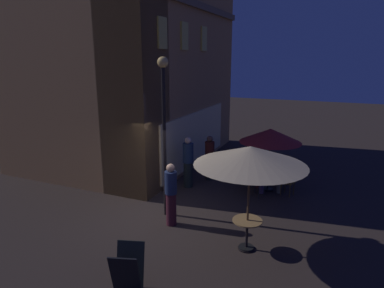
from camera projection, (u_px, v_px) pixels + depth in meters
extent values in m
plane|color=#2E2421|center=(157.00, 218.00, 9.57)|extent=(60.00, 60.00, 0.00)
cube|color=#B5814D|center=(181.00, 78.00, 13.94)|extent=(8.69, 1.67, 7.24)
cube|color=#B5814D|center=(74.00, 81.00, 11.76)|extent=(1.67, 6.60, 7.24)
cube|color=brown|center=(201.00, 6.00, 12.92)|extent=(8.69, 0.12, 0.25)
cube|color=#DBC44F|center=(162.00, 33.00, 10.43)|extent=(0.55, 0.06, 0.95)
cube|color=#DBC44F|center=(184.00, 36.00, 11.89)|extent=(0.55, 0.06, 0.95)
cube|color=#DBC44F|center=(204.00, 39.00, 13.57)|extent=(0.55, 0.06, 0.95)
cube|color=beige|center=(196.00, 137.00, 13.80)|extent=(6.08, 0.08, 2.10)
cylinder|color=black|center=(164.00, 144.00, 9.28)|extent=(0.10, 0.10, 4.22)
sphere|color=#F9CA6B|center=(163.00, 62.00, 8.73)|extent=(0.29, 0.29, 0.29)
cube|color=black|center=(130.00, 264.00, 6.67)|extent=(0.43, 0.61, 0.89)
cube|color=black|center=(125.00, 275.00, 6.32)|extent=(0.43, 0.61, 0.89)
cylinder|color=black|center=(267.00, 189.00, 11.60)|extent=(0.40, 0.40, 0.03)
cylinder|color=black|center=(268.00, 180.00, 11.52)|extent=(0.06, 0.06, 0.72)
cylinder|color=olive|center=(268.00, 170.00, 11.42)|extent=(0.74, 0.74, 0.03)
cylinder|color=black|center=(246.00, 248.00, 8.02)|extent=(0.40, 0.40, 0.03)
cylinder|color=black|center=(247.00, 235.00, 7.93)|extent=(0.06, 0.06, 0.72)
cylinder|color=olive|center=(247.00, 221.00, 7.84)|extent=(0.70, 0.70, 0.03)
cylinder|color=black|center=(267.00, 189.00, 11.60)|extent=(0.36, 0.36, 0.06)
cylinder|color=#453726|center=(269.00, 161.00, 11.35)|extent=(0.05, 0.05, 2.10)
cone|color=maroon|center=(270.00, 135.00, 11.13)|extent=(2.05, 2.05, 0.46)
cylinder|color=black|center=(246.00, 248.00, 8.02)|extent=(0.36, 0.36, 0.06)
cylinder|color=#513823|center=(248.00, 201.00, 7.72)|extent=(0.05, 0.05, 2.48)
cone|color=tan|center=(250.00, 156.00, 7.45)|extent=(2.53, 2.53, 0.43)
cylinder|color=brown|center=(257.00, 179.00, 11.99)|extent=(0.03, 0.03, 0.44)
cylinder|color=brown|center=(252.00, 182.00, 11.74)|extent=(0.03, 0.03, 0.44)
cylinder|color=brown|center=(248.00, 177.00, 12.20)|extent=(0.03, 0.03, 0.44)
cylinder|color=brown|center=(244.00, 180.00, 11.95)|extent=(0.03, 0.03, 0.44)
cube|color=brown|center=(250.00, 173.00, 11.91)|extent=(0.53, 0.53, 0.04)
cube|color=brown|center=(246.00, 166.00, 11.98)|extent=(0.42, 0.16, 0.41)
cylinder|color=black|center=(255.00, 186.00, 11.28)|extent=(0.03, 0.03, 0.48)
cylinder|color=black|center=(264.00, 189.00, 11.05)|extent=(0.03, 0.03, 0.48)
cylinder|color=black|center=(249.00, 189.00, 11.02)|extent=(0.03, 0.03, 0.48)
cylinder|color=black|center=(259.00, 192.00, 10.80)|extent=(0.03, 0.03, 0.48)
cube|color=black|center=(257.00, 182.00, 10.97)|extent=(0.55, 0.55, 0.04)
cube|color=black|center=(254.00, 177.00, 10.77)|extent=(0.18, 0.43, 0.42)
cylinder|color=#543D1B|center=(281.00, 189.00, 11.09)|extent=(0.03, 0.03, 0.44)
cylinder|color=#543D1B|center=(285.00, 186.00, 11.33)|extent=(0.03, 0.03, 0.44)
cylinder|color=#543D1B|center=(290.00, 191.00, 10.90)|extent=(0.03, 0.03, 0.44)
cylinder|color=#543D1B|center=(294.00, 189.00, 11.14)|extent=(0.03, 0.03, 0.44)
cube|color=#543D1B|center=(288.00, 182.00, 11.06)|extent=(0.49, 0.49, 0.04)
cube|color=#543D1B|center=(294.00, 176.00, 10.88)|extent=(0.39, 0.15, 0.50)
cylinder|color=#513B14|center=(282.00, 181.00, 11.78)|extent=(0.03, 0.03, 0.47)
cylinder|color=#513B14|center=(274.00, 178.00, 12.04)|extent=(0.03, 0.03, 0.47)
cylinder|color=#513B14|center=(288.00, 179.00, 11.99)|extent=(0.03, 0.03, 0.47)
cylinder|color=#513B14|center=(280.00, 176.00, 12.25)|extent=(0.03, 0.03, 0.47)
cube|color=#513B14|center=(281.00, 172.00, 11.95)|extent=(0.57, 0.57, 0.04)
cube|color=#513B14|center=(285.00, 164.00, 12.01)|extent=(0.23, 0.40, 0.44)
cube|color=#4F191E|center=(254.00, 173.00, 11.82)|extent=(0.42, 0.44, 0.14)
cylinder|color=#4F191E|center=(258.00, 181.00, 11.78)|extent=(0.14, 0.14, 0.49)
cylinder|color=#315037|center=(251.00, 165.00, 11.84)|extent=(0.33, 0.33, 0.55)
sphere|color=#956D50|center=(251.00, 155.00, 11.75)|extent=(0.19, 0.19, 0.19)
cube|color=#584165|center=(259.00, 181.00, 11.08)|extent=(0.45, 0.45, 0.14)
cylinder|color=#584165|center=(262.00, 186.00, 11.25)|extent=(0.14, 0.14, 0.49)
cylinder|color=#4F1115|center=(258.00, 174.00, 10.91)|extent=(0.36, 0.36, 0.52)
sphere|color=tan|center=(258.00, 164.00, 10.82)|extent=(0.23, 0.23, 0.23)
cube|color=#746F5A|center=(284.00, 180.00, 11.13)|extent=(0.46, 0.45, 0.14)
cylinder|color=#746F5A|center=(279.00, 186.00, 11.29)|extent=(0.14, 0.14, 0.49)
cylinder|color=#53121B|center=(288.00, 174.00, 10.98)|extent=(0.37, 0.37, 0.52)
sphere|color=#936F4A|center=(289.00, 163.00, 10.89)|extent=(0.23, 0.23, 0.23)
cylinder|color=#461924|center=(171.00, 209.00, 9.09)|extent=(0.28, 0.28, 0.91)
cylinder|color=#1D284A|center=(171.00, 183.00, 8.91)|extent=(0.33, 0.33, 0.61)
sphere|color=tan|center=(171.00, 168.00, 8.80)|extent=(0.23, 0.23, 0.23)
cylinder|color=black|center=(188.00, 175.00, 11.79)|extent=(0.31, 0.31, 0.90)
cylinder|color=#1F2F4B|center=(188.00, 153.00, 11.60)|extent=(0.37, 0.37, 0.68)
sphere|color=beige|center=(188.00, 140.00, 11.49)|extent=(0.22, 0.22, 0.22)
cylinder|color=black|center=(209.00, 168.00, 12.52)|extent=(0.29, 0.29, 0.86)
cylinder|color=#501D17|center=(210.00, 149.00, 12.34)|extent=(0.34, 0.34, 0.59)
sphere|color=brown|center=(210.00, 139.00, 12.24)|extent=(0.23, 0.23, 0.23)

